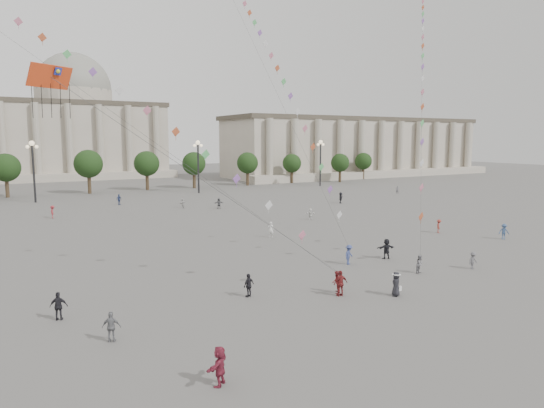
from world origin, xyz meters
TOP-DOWN VIEW (x-y plane):
  - ground at (0.00, 0.00)m, footprint 360.00×360.00m
  - hall_east at (75.00, 93.89)m, footprint 84.00×26.22m
  - hall_central at (0.00, 129.22)m, footprint 48.30×34.30m
  - tree_row at (0.00, 78.00)m, footprint 137.12×5.12m
  - lamp_post_mid_west at (-15.00, 70.00)m, footprint 2.00×0.90m
  - lamp_post_mid_east at (15.00, 70.00)m, footprint 2.00×0.90m
  - lamp_post_far_east at (45.00, 70.00)m, footprint 2.00×0.90m
  - person_crowd_0 at (-2.99, 59.80)m, footprint 1.12×0.82m
  - person_crowd_3 at (10.58, 10.07)m, footprint 1.81×0.94m
  - person_crowd_4 at (4.98, 50.69)m, footprint 1.44×1.31m
  - person_crowd_6 at (14.52, 3.77)m, footprint 0.98×0.60m
  - person_crowd_7 at (16.60, 31.64)m, footprint 1.49×1.02m
  - person_crowd_8 at (24.56, 16.44)m, footprint 1.15×1.15m
  - person_crowd_9 at (30.63, 43.27)m, footprint 1.61×1.64m
  - person_crowd_12 at (9.83, 47.46)m, footprint 1.59×0.62m
  - person_crowd_13 at (6.01, 23.74)m, footprint 0.78×0.69m
  - person_crowd_14 at (27.87, 10.33)m, footprint 1.29×1.18m
  - person_crowd_17 at (-14.01, 50.15)m, footprint 0.76×1.20m
  - person_crowd_19 at (49.10, 49.00)m, footprint 0.69×0.62m
  - tourist_0 at (0.37, 3.56)m, footprint 1.12×0.56m
  - tourist_1 at (-17.39, 8.28)m, footprint 1.12×0.75m
  - tourist_2 at (-11.96, -3.78)m, footprint 1.62×1.52m
  - tourist_3 at (-15.24, 3.43)m, footprint 1.07×0.79m
  - tourist_4 at (-5.33, 6.57)m, footprint 1.05×0.74m
  - kite_flyer_0 at (0.52, 4.22)m, footprint 0.97×1.00m
  - kite_flyer_1 at (6.30, 10.13)m, footprint 1.31×1.10m
  - kite_flyer_2 at (9.63, 5.05)m, footprint 0.89×0.78m
  - hat_person at (3.79, 1.67)m, footprint 0.99×0.98m
  - dragon_kite at (-17.43, 2.24)m, footprint 10.10×1.63m
  - kite_train_mid at (9.00, 36.64)m, footprint 5.83×49.96m
  - kite_train_east at (30.01, 25.34)m, footprint 37.97×37.30m

SIDE VIEW (x-z plane):
  - ground at x=0.00m, z-range 0.00..0.00m
  - person_crowd_6 at x=14.52m, z-range 0.00..1.48m
  - kite_flyer_2 at x=9.63m, z-range 0.00..1.52m
  - person_crowd_7 at x=16.60m, z-range 0.00..1.55m
  - person_crowd_19 at x=49.10m, z-range 0.00..1.57m
  - person_crowd_4 at x=4.98m, z-range 0.00..1.60m
  - person_crowd_8 at x=24.56m, z-range 0.00..1.60m
  - kite_flyer_0 at x=0.52m, z-range 0.00..1.62m
  - tourist_4 at x=-5.33m, z-range 0.00..1.66m
  - person_crowd_12 at x=9.83m, z-range 0.00..1.67m
  - tourist_3 at x=-15.24m, z-range 0.00..1.69m
  - person_crowd_14 at x=27.87m, z-range 0.00..1.74m
  - tourist_1 at x=-17.39m, z-range 0.00..1.76m
  - kite_flyer_1 at x=6.30m, z-range 0.00..1.77m
  - person_crowd_0 at x=-2.99m, z-range 0.00..1.77m
  - person_crowd_17 at x=-14.01m, z-range 0.00..1.78m
  - person_crowd_13 at x=6.01m, z-range 0.00..1.80m
  - hat_person at x=3.79m, z-range 0.04..1.77m
  - tourist_2 at x=-11.96m, z-range 0.00..1.82m
  - tourist_0 at x=0.37m, z-range 0.00..1.84m
  - person_crowd_3 at x=10.58m, z-range 0.00..1.87m
  - person_crowd_9 at x=30.63m, z-range 0.00..1.88m
  - tree_row at x=0.00m, z-range 1.39..9.39m
  - lamp_post_mid_west at x=-15.00m, z-range 2.03..12.68m
  - lamp_post_mid_east at x=15.00m, z-range 2.03..12.68m
  - lamp_post_far_east at x=45.00m, z-range 2.03..12.68m
  - hall_east at x=75.00m, z-range -0.17..17.03m
  - dragon_kite at x=-17.43m, z-range 2.10..23.94m
  - hall_central at x=0.00m, z-range -3.52..31.98m
  - kite_train_east at x=30.01m, z-range -10.88..55.87m
  - kite_train_mid at x=9.00m, z-range -7.18..63.52m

